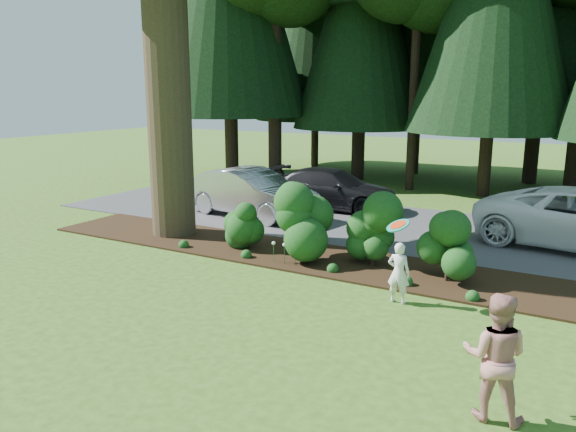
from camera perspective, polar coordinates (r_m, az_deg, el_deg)
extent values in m
plane|color=#304D16|center=(11.50, -5.12, -8.42)|extent=(80.00, 80.00, 0.00)
cube|color=black|center=(14.13, 2.42, -4.23)|extent=(16.00, 2.50, 0.05)
cube|color=#38383A|center=(17.89, 8.69, -0.78)|extent=(22.00, 6.00, 0.03)
cylinder|color=#2E2217|center=(16.37, -12.40, 18.95)|extent=(1.24, 1.24, 12.00)
sphere|color=#154417|center=(14.91, -4.49, -0.82)|extent=(1.08, 1.08, 1.08)
cylinder|color=black|center=(15.04, -4.45, -2.71)|extent=(0.08, 0.08, 0.30)
sphere|color=#154417|center=(13.77, 1.24, -0.75)|extent=(1.35, 1.35, 1.35)
cylinder|color=black|center=(13.97, 1.23, -3.88)|extent=(0.08, 0.08, 0.30)
sphere|color=#154417|center=(13.33, 8.68, -1.83)|extent=(1.26, 1.26, 1.26)
cylinder|color=black|center=(13.51, 8.58, -4.60)|extent=(0.08, 0.08, 0.30)
sphere|color=#154417|center=(12.66, 15.95, -3.47)|extent=(1.17, 1.17, 1.17)
cylinder|color=black|center=(12.83, 15.80, -5.89)|extent=(0.08, 0.08, 0.30)
cylinder|color=#154417|center=(13.63, -1.46, -3.86)|extent=(0.01, 0.01, 0.50)
sphere|color=white|center=(13.56, -1.47, -2.77)|extent=(0.09, 0.09, 0.09)
cylinder|color=#154417|center=(13.49, -0.37, -4.04)|extent=(0.01, 0.01, 0.50)
sphere|color=white|center=(13.41, -0.37, -2.94)|extent=(0.09, 0.09, 0.09)
cylinder|color=#154417|center=(13.35, 0.75, -4.23)|extent=(0.01, 0.01, 0.50)
sphere|color=white|center=(13.27, 0.75, -3.11)|extent=(0.09, 0.09, 0.09)
cylinder|color=black|center=(27.66, -4.98, 14.22)|extent=(0.50, 0.50, 9.80)
cone|color=black|center=(27.88, -5.10, 19.98)|extent=(6.16, 6.16, 10.50)
cylinder|color=black|center=(26.75, 0.20, 13.57)|extent=(0.50, 0.50, 9.10)
cylinder|color=black|center=(25.89, 6.77, 15.06)|extent=(0.50, 0.50, 10.50)
cylinder|color=black|center=(23.41, 12.17, 12.99)|extent=(0.50, 0.50, 8.75)
cylinder|color=black|center=(23.69, 20.26, 15.47)|extent=(0.50, 0.50, 11.20)
cylinder|color=black|center=(30.78, 2.33, 15.39)|extent=(0.50, 0.50, 11.20)
cylinder|color=black|center=(28.17, 12.15, 14.67)|extent=(0.50, 0.50, 10.50)
cylinder|color=black|center=(27.96, 25.09, 15.25)|extent=(0.50, 0.50, 11.90)
imported|color=#ADADB2|center=(18.58, -3.75, 2.36)|extent=(4.95, 2.38, 1.57)
imported|color=black|center=(19.88, 4.51, 2.77)|extent=(4.85, 2.09, 1.39)
imported|color=white|center=(11.29, 11.18, -5.68)|extent=(0.45, 0.30, 1.24)
imported|color=#A41A15|center=(7.74, 20.30, -13.25)|extent=(0.88, 0.71, 1.69)
cylinder|color=teal|center=(10.92, 11.11, -0.96)|extent=(0.49, 0.44, 0.30)
cylinder|color=red|center=(10.92, 11.12, -0.88)|extent=(0.34, 0.31, 0.21)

